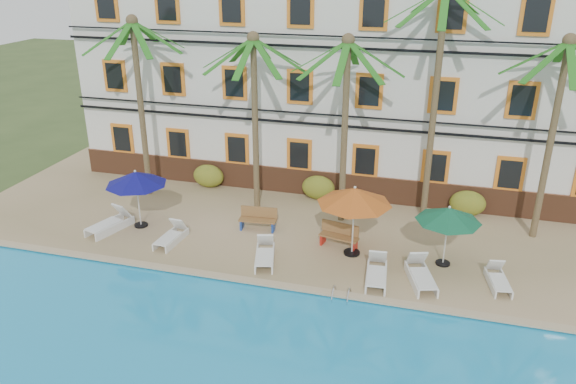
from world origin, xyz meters
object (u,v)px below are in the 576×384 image
(palm_a, at_px, (138,84))
(lounger_b, at_px, (171,236))
(lounger_c, at_px, (265,254))
(palm_c, at_px, (346,105))
(bench_right, at_px, (340,235))
(palm_b, at_px, (255,98))
(umbrella_green, at_px, (449,215))
(umbrella_blue, at_px, (136,179))
(bench_left, at_px, (258,218))
(palm_d, at_px, (437,77))
(pool_ladder, at_px, (341,297))
(palm_e, at_px, (556,112))
(lounger_d, at_px, (377,273))
(lounger_e, at_px, (421,275))
(lounger_a, at_px, (110,223))
(lounger_f, at_px, (498,279))
(umbrella_red, at_px, (355,196))

(palm_a, distance_m, lounger_b, 7.13)
(palm_a, height_order, lounger_c, palm_a)
(palm_c, bearing_deg, bench_right, -80.96)
(palm_b, distance_m, palm_c, 3.86)
(umbrella_green, distance_m, lounger_b, 10.35)
(palm_a, xyz_separation_m, umbrella_blue, (1.32, -3.18, -3.05))
(palm_c, distance_m, lounger_c, 6.54)
(bench_left, bearing_deg, palm_d, 24.75)
(lounger_c, bearing_deg, bench_left, 113.79)
(lounger_b, height_order, pool_ladder, lounger_b)
(palm_e, bearing_deg, bench_right, -158.36)
(palm_c, height_order, palm_e, palm_e)
(umbrella_blue, xyz_separation_m, bench_left, (4.72, 1.03, -1.62))
(palm_a, distance_m, bench_left, 7.93)
(palm_e, bearing_deg, palm_d, 171.57)
(palm_e, xyz_separation_m, umbrella_blue, (-15.38, -3.34, -2.93))
(palm_e, relative_size, umbrella_green, 3.39)
(palm_c, relative_size, palm_e, 0.98)
(palm_d, height_order, bench_right, palm_d)
(palm_b, distance_m, bench_right, 6.65)
(palm_a, xyz_separation_m, lounger_d, (11.15, -4.76, -4.85))
(palm_b, height_order, pool_ladder, palm_b)
(palm_a, height_order, palm_e, palm_a)
(palm_a, xyz_separation_m, pool_ladder, (10.20, -6.11, -5.14))
(palm_c, distance_m, lounger_e, 7.10)
(lounger_c, distance_m, bench_right, 3.02)
(palm_a, distance_m, palm_c, 9.13)
(bench_right, bearing_deg, palm_b, 147.36)
(palm_b, xyz_separation_m, lounger_d, (5.88, -4.75, -4.56))
(umbrella_green, height_order, pool_ladder, umbrella_green)
(palm_b, distance_m, palm_e, 11.43)
(lounger_b, bearing_deg, palm_b, 62.91)
(bench_left, bearing_deg, lounger_a, -163.64)
(palm_a, xyz_separation_m, umbrella_green, (13.33, -3.04, -3.18))
(lounger_c, height_order, bench_left, bench_left)
(palm_b, relative_size, lounger_a, 3.55)
(lounger_c, bearing_deg, lounger_f, 3.73)
(lounger_f, relative_size, bench_right, 1.09)
(umbrella_blue, xyz_separation_m, lounger_f, (13.80, -0.83, -1.84))
(lounger_b, bearing_deg, pool_ladder, -15.77)
(palm_d, height_order, umbrella_red, palm_d)
(palm_a, bearing_deg, palm_e, 0.53)
(lounger_f, bearing_deg, bench_right, 166.92)
(lounger_f, bearing_deg, palm_a, 165.12)
(umbrella_green, relative_size, bench_right, 1.47)
(lounger_a, xyz_separation_m, lounger_e, (12.28, -0.67, -0.01))
(umbrella_blue, distance_m, pool_ladder, 9.58)
(palm_c, bearing_deg, lounger_f, -31.16)
(bench_right, distance_m, pool_ladder, 3.51)
(umbrella_green, bearing_deg, umbrella_red, -177.86)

